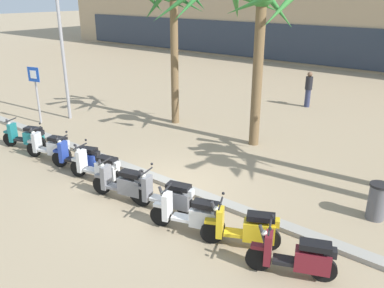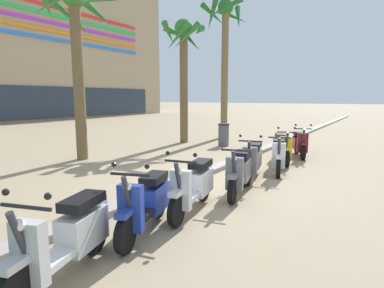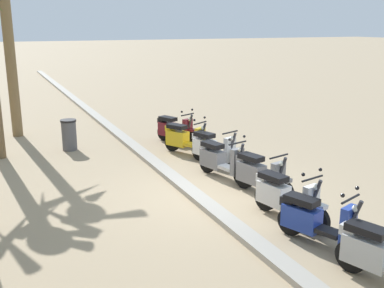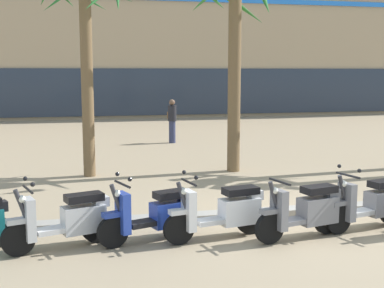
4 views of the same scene
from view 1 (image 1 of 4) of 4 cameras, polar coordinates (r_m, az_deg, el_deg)
ground_plane at (r=11.61m, az=-4.24°, el=-6.47°), size 200.00×200.00×0.00m
curb_strip at (r=11.82m, az=-3.05°, el=-5.60°), size 60.00×0.36×0.12m
scooter_teal_gap_after_mid at (r=15.54m, az=-22.27°, el=0.95°), size 1.71×0.87×1.04m
scooter_silver_far_back at (r=14.20m, az=-19.24°, el=-0.41°), size 1.72×0.80×1.17m
scooter_blue_tail_end at (r=13.10m, az=-15.58°, el=-1.83°), size 1.73×0.83×1.17m
scooter_white_last_in_row at (r=12.16m, az=-13.00°, el=-3.29°), size 1.85×0.70×1.17m
scooter_grey_lead_nearest at (r=11.04m, az=-9.70°, el=-5.57°), size 1.70×0.71×1.04m
scooter_grey_second_in_line at (r=10.29m, az=-3.39°, el=-7.36°), size 1.77×0.74×1.17m
scooter_white_mid_front at (r=9.48m, az=0.13°, el=-9.98°), size 1.80×0.83×1.04m
scooter_yellow_mid_centre at (r=9.05m, az=7.75°, el=-11.79°), size 1.63×0.94×1.17m
scooter_maroon_mid_rear at (r=8.42m, az=14.79°, el=-15.19°), size 1.67×0.89×1.17m
crossing_sign at (r=18.24m, az=-21.17°, el=7.33°), size 0.59×0.18×2.40m
palm_tree_by_mall_entrance at (r=16.74m, az=-2.55°, el=17.51°), size 2.79×2.72×5.64m
palm_tree_far_corner at (r=14.24m, az=9.56°, el=15.81°), size 2.45×2.61×5.58m
pedestrian_window_shopping at (r=20.48m, az=16.13°, el=7.57°), size 0.34×0.46×1.72m
litter_bin at (r=10.97m, az=24.71°, el=-7.34°), size 0.48×0.48×0.95m
street_lamp at (r=18.13m, az=-18.40°, el=17.60°), size 0.36×0.36×7.72m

